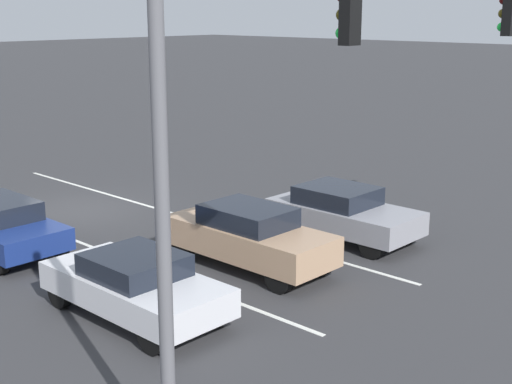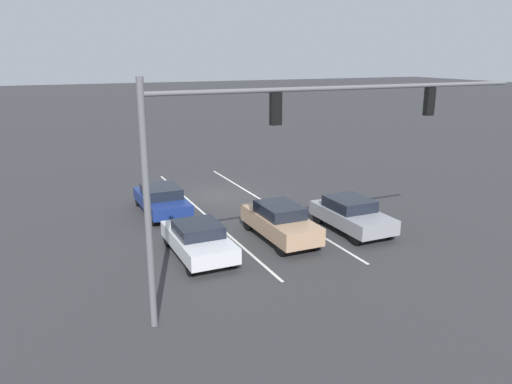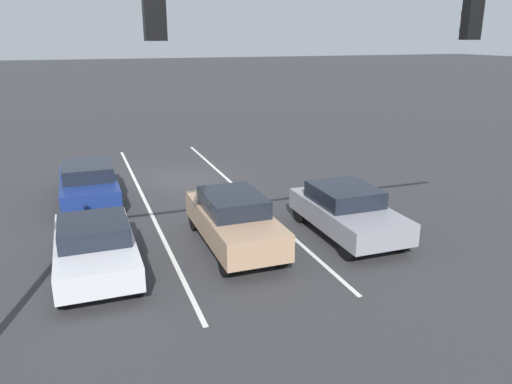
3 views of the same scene
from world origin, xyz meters
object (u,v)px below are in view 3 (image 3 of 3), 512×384
Objects in this scene: car_gray_leftlane_front at (347,210)px; traffic_signal_gantry at (168,64)px; car_tan_midlane_front at (233,219)px; car_silver_rightlane_front at (95,245)px; car_navy_rightlane_second at (88,181)px.

car_gray_leftlane_front is 8.72m from traffic_signal_gantry.
car_tan_midlane_front is at bearing -5.30° from car_gray_leftlane_front.
car_silver_rightlane_front is 6.53m from traffic_signal_gantry.
car_silver_rightlane_front is at bearing 5.02° from car_tan_midlane_front.
car_tan_midlane_front is 0.34× the size of traffic_signal_gantry.
traffic_signal_gantry is at bearing 105.96° from car_silver_rightlane_front.
car_gray_leftlane_front is (-3.45, 0.32, -0.05)m from car_tan_midlane_front.
traffic_signal_gantry is at bearing 36.80° from car_gray_leftlane_front.
traffic_signal_gantry is at bearing 62.38° from car_tan_midlane_front.
car_tan_midlane_front reaches higher than car_silver_rightlane_front.
car_tan_midlane_front is 1.07× the size of car_gray_leftlane_front.
car_silver_rightlane_front is (7.22, 0.01, -0.05)m from car_gray_leftlane_front.
traffic_signal_gantry is (2.50, 4.77, 4.52)m from car_tan_midlane_front.
car_tan_midlane_front is at bearing -117.62° from traffic_signal_gantry.
car_gray_leftlane_front is at bearing 139.51° from car_navy_rightlane_second.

